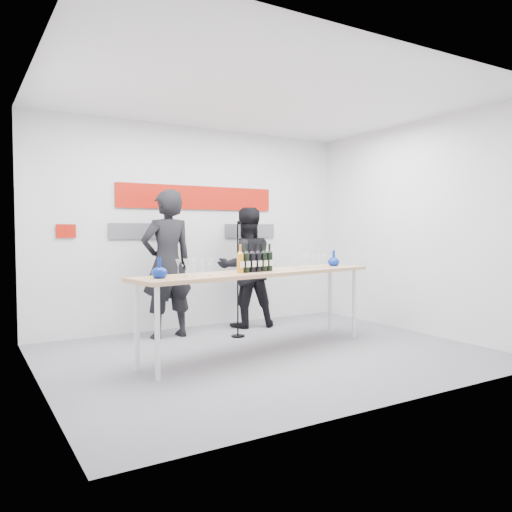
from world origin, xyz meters
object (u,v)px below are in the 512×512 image
Objects in this scene: presenter_left at (167,264)px; presenter_right at (246,267)px; tasting_table at (260,277)px; mic_stand at (238,302)px.

presenter_left is 1.12× the size of presenter_right.
tasting_table is 1.57m from presenter_right.
presenter_left reaches higher than mic_stand.
tasting_table is 1.84× the size of presenter_right.
presenter_right is (0.63, 1.44, 0.00)m from tasting_table.
tasting_table is at bearing 78.90° from presenter_right.
presenter_right reaches higher than mic_stand.
mic_stand is (0.17, 0.87, -0.41)m from tasting_table.
presenter_left is at bearing 107.26° from tasting_table.
tasting_table is at bearing 111.55° from presenter_left.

